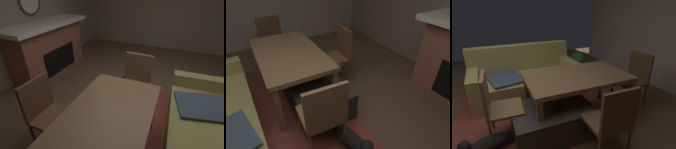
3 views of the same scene
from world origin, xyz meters
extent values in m
plane|color=brown|center=(0.00, 0.00, 0.00)|extent=(7.94, 7.94, 0.00)
cube|color=gray|center=(0.00, -2.77, 1.35)|extent=(7.01, 0.12, 2.71)
cube|color=gray|center=(-3.31, 0.00, 1.35)|extent=(0.12, 5.95, 2.71)
cube|color=brown|center=(0.63, 0.26, 0.01)|extent=(2.60, 2.00, 0.01)
cube|color=#9E5642|center=(-0.54, -2.41, 0.55)|extent=(1.81, 0.60, 1.09)
cube|color=black|center=(-0.54, -2.15, 0.35)|extent=(1.00, 0.10, 0.56)
cube|color=white|center=(-0.54, -2.36, 1.13)|extent=(2.05, 0.76, 0.08)
torus|color=#4C331E|center=(-0.54, -2.68, 1.55)|extent=(0.55, 0.05, 0.55)
cylinder|color=silver|center=(-0.54, -2.68, 1.55)|extent=(0.46, 0.01, 0.46)
cube|color=#9E8E4C|center=(0.56, 0.90, 0.21)|extent=(2.05, 1.01, 0.42)
cube|color=#9E8E4C|center=(-0.36, 0.86, 0.52)|extent=(0.21, 0.94, 0.20)
cube|color=#3D475B|center=(0.15, 0.88, 0.45)|extent=(0.72, 0.90, 0.03)
cube|color=#2D2826|center=(0.63, -0.37, 0.21)|extent=(1.05, 0.73, 0.42)
cube|color=black|center=(0.73, -0.39, 0.43)|extent=(0.11, 0.17, 0.02)
cube|color=brown|center=(1.10, -0.18, 0.71)|extent=(1.49, 0.87, 0.06)
cube|color=brown|center=(0.42, 0.19, 0.34)|extent=(0.07, 0.07, 0.68)
cube|color=brown|center=(0.42, -0.56, 0.34)|extent=(0.07, 0.07, 0.68)
cube|color=brown|center=(1.10, -0.92, 0.43)|extent=(0.45, 0.45, 0.04)
cube|color=brown|center=(1.10, -1.12, 0.69)|extent=(0.44, 0.05, 0.48)
cylinder|color=brown|center=(0.90, -0.72, 0.21)|extent=(0.04, 0.04, 0.41)
cylinder|color=brown|center=(1.30, -0.72, 0.21)|extent=(0.04, 0.04, 0.41)
cylinder|color=brown|center=(0.90, -1.12, 0.21)|extent=(0.04, 0.04, 0.41)
cylinder|color=brown|center=(1.30, -1.12, 0.21)|extent=(0.04, 0.04, 0.41)
cube|color=brown|center=(0.06, -0.18, 0.43)|extent=(0.46, 0.46, 0.04)
cube|color=brown|center=(-0.14, -0.17, 0.69)|extent=(0.06, 0.44, 0.48)
cylinder|color=brown|center=(0.27, 0.01, 0.21)|extent=(0.04, 0.04, 0.41)
cylinder|color=brown|center=(0.24, -0.39, 0.21)|extent=(0.04, 0.04, 0.41)
cylinder|color=brown|center=(-0.13, 0.03, 0.21)|extent=(0.04, 0.04, 0.41)
cylinder|color=brown|center=(-0.15, -0.37, 0.21)|extent=(0.04, 0.04, 0.41)
ellipsoid|color=black|center=(-0.19, -0.41, 0.14)|extent=(0.58, 0.31, 0.18)
sphere|color=black|center=(-0.43, -0.47, 0.24)|extent=(0.14, 0.14, 0.14)
camera|label=1|loc=(2.20, 0.33, 1.90)|focal=25.83mm
camera|label=2|loc=(-1.21, 0.32, 1.85)|focal=27.92mm
camera|label=3|loc=(0.01, -2.22, 1.69)|focal=27.40mm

